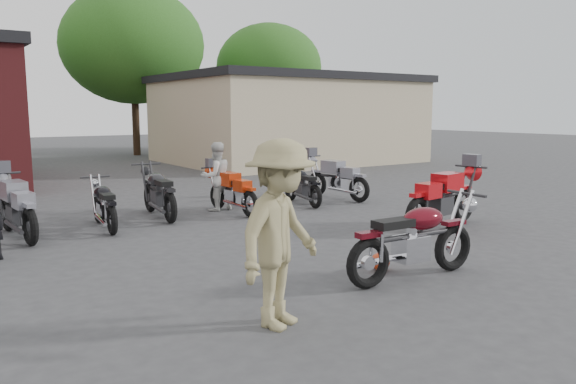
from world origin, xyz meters
TOP-DOWN VIEW (x-y plane):
  - ground at (0.00, 0.00)m, footprint 90.00×90.00m
  - stucco_building at (8.50, 15.00)m, footprint 10.00×8.00m
  - tree_2 at (4.00, 22.00)m, footprint 7.04×7.04m
  - tree_3 at (12.00, 22.00)m, footprint 6.08×6.08m
  - vintage_motorcycle at (-0.07, -0.81)m, footprint 2.18×0.80m
  - sportbike at (2.91, 1.27)m, footprint 2.30×1.04m
  - helmet at (-0.18, -0.24)m, footprint 0.28×0.28m
  - person_light at (0.09, 5.45)m, footprint 0.81×0.65m
  - person_tan at (-2.52, -1.19)m, footprint 1.49×1.21m
  - row_bike_1 at (-4.15, 4.97)m, footprint 0.89×2.17m
  - row_bike_2 at (-2.62, 4.90)m, footprint 0.75×1.86m
  - row_bike_3 at (-1.30, 5.42)m, footprint 0.88×2.14m
  - row_bike_4 at (0.25, 4.99)m, footprint 0.72×1.90m
  - row_bike_5 at (2.22, 5.06)m, footprint 0.86×1.88m
  - row_bike_6 at (3.44, 5.22)m, footprint 0.94×2.12m

SIDE VIEW (x-z plane):
  - ground at x=0.00m, z-range 0.00..0.00m
  - helmet at x=-0.18m, z-range 0.00..0.26m
  - row_bike_5 at x=2.22m, z-range 0.00..1.05m
  - row_bike_2 at x=-2.62m, z-range 0.00..1.05m
  - row_bike_4 at x=0.25m, z-range 0.00..1.08m
  - row_bike_6 at x=3.44m, z-range 0.00..1.19m
  - row_bike_3 at x=-1.30m, z-range 0.00..1.21m
  - row_bike_1 at x=-4.15m, z-range 0.00..1.23m
  - vintage_motorcycle at x=-0.07m, z-range 0.00..1.25m
  - sportbike at x=2.91m, z-range 0.00..1.28m
  - person_light at x=0.09m, z-range 0.00..1.57m
  - person_tan at x=-2.52m, z-range 0.00..2.01m
  - stucco_building at x=8.50m, z-range 0.00..3.50m
  - tree_3 at x=12.00m, z-range 0.00..7.60m
  - tree_2 at x=4.00m, z-range 0.00..8.80m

